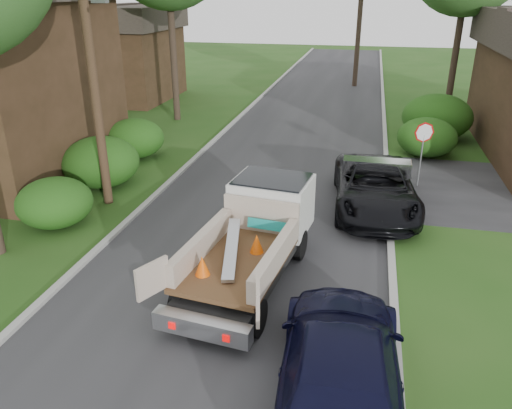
{
  "coord_description": "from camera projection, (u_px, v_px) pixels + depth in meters",
  "views": [
    {
      "loc": [
        3.07,
        -9.6,
        6.91
      ],
      "look_at": [
        0.2,
        3.25,
        1.2
      ],
      "focal_mm": 35.0,
      "sensor_mm": 36.0,
      "label": 1
    }
  ],
  "objects": [
    {
      "name": "hedge_left_a",
      "position": [
        55.0,
        203.0,
        15.58
      ],
      "size": [
        2.34,
        2.34,
        1.53
      ],
      "primitive_type": "ellipsoid",
      "color": "#184510",
      "rests_on": "ground"
    },
    {
      "name": "stop_sign",
      "position": [
        423.0,
        141.0,
        18.27
      ],
      "size": [
        0.71,
        0.32,
        2.48
      ],
      "color": "slate",
      "rests_on": "ground"
    },
    {
      "name": "ground",
      "position": [
        218.0,
        302.0,
        11.96
      ],
      "size": [
        120.0,
        120.0,
        0.0
      ],
      "primitive_type": "plane",
      "color": "#214915",
      "rests_on": "ground"
    },
    {
      "name": "navy_suv",
      "position": [
        340.0,
        366.0,
        8.8
      ],
      "size": [
        2.47,
        5.56,
        1.59
      ],
      "primitive_type": "imported",
      "rotation": [
        0.0,
        0.0,
        3.19
      ],
      "color": "black",
      "rests_on": "ground"
    },
    {
      "name": "flatbed_truck",
      "position": [
        259.0,
        227.0,
        13.06
      ],
      "size": [
        3.06,
        5.97,
        2.17
      ],
      "rotation": [
        0.0,
        0.0,
        -0.12
      ],
      "color": "black",
      "rests_on": "ground"
    },
    {
      "name": "black_pickup",
      "position": [
        375.0,
        187.0,
        16.74
      ],
      "size": [
        3.08,
        5.89,
        1.58
      ],
      "primitive_type": "imported",
      "rotation": [
        0.0,
        0.0,
        0.08
      ],
      "color": "black",
      "rests_on": "ground"
    },
    {
      "name": "hedge_left_b",
      "position": [
        101.0,
        162.0,
        18.7
      ],
      "size": [
        2.86,
        2.86,
        1.87
      ],
      "primitive_type": "ellipsoid",
      "color": "#184510",
      "rests_on": "ground"
    },
    {
      "name": "hedge_right_b",
      "position": [
        437.0,
        117.0,
        24.54
      ],
      "size": [
        3.38,
        3.38,
        2.21
      ],
      "primitive_type": "ellipsoid",
      "color": "#184510",
      "rests_on": "ground"
    },
    {
      "name": "utility_pole",
      "position": [
        90.0,
        49.0,
        15.45
      ],
      "size": [
        2.42,
        1.25,
        10.0
      ],
      "color": "#382619",
      "rests_on": "ground"
    },
    {
      "name": "curb_left",
      "position": [
        193.0,
        160.0,
        21.71
      ],
      "size": [
        0.2,
        90.0,
        0.12
      ],
      "primitive_type": "cube",
      "color": "#9E9E99",
      "rests_on": "ground"
    },
    {
      "name": "hedge_right_a",
      "position": [
        427.0,
        137.0,
        22.1
      ],
      "size": [
        2.6,
        2.6,
        1.7
      ],
      "primitive_type": "ellipsoid",
      "color": "#184510",
      "rests_on": "ground"
    },
    {
      "name": "road",
      "position": [
        286.0,
        168.0,
        20.91
      ],
      "size": [
        8.0,
        90.0,
        0.02
      ],
      "primitive_type": "cube",
      "color": "#28282B",
      "rests_on": "ground"
    },
    {
      "name": "curb_right",
      "position": [
        387.0,
        174.0,
        20.07
      ],
      "size": [
        0.2,
        90.0,
        0.12
      ],
      "primitive_type": "cube",
      "color": "#9E9E99",
      "rests_on": "ground"
    },
    {
      "name": "hedge_left_c",
      "position": [
        134.0,
        138.0,
        21.93
      ],
      "size": [
        2.6,
        2.6,
        1.7
      ],
      "primitive_type": "ellipsoid",
      "color": "#184510",
      "rests_on": "ground"
    },
    {
      "name": "house_left_far",
      "position": [
        117.0,
        52.0,
        33.14
      ],
      "size": [
        7.56,
        7.56,
        6.0
      ],
      "color": "#342415",
      "rests_on": "ground"
    }
  ]
}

